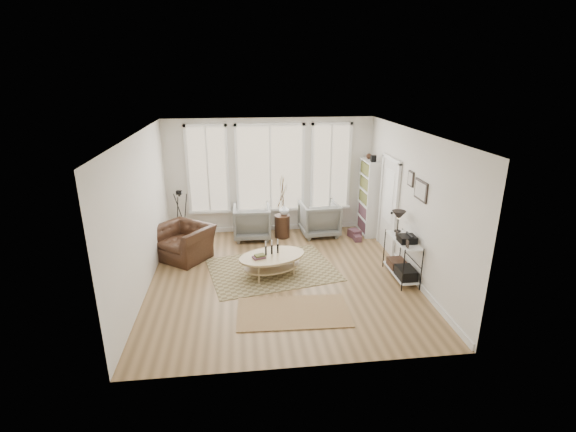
{
  "coord_description": "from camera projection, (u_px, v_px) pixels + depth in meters",
  "views": [
    {
      "loc": [
        -0.77,
        -7.55,
        3.92
      ],
      "look_at": [
        0.2,
        0.6,
        1.1
      ],
      "focal_mm": 26.0,
      "sensor_mm": 36.0,
      "label": 1
    }
  ],
  "objects": [
    {
      "name": "door",
      "position": [
        389.0,
        203.0,
        9.45
      ],
      "size": [
        0.09,
        1.06,
        2.22
      ],
      "color": "silver",
      "rests_on": "ground"
    },
    {
      "name": "wall_art",
      "position": [
        418.0,
        187.0,
        7.88
      ],
      "size": [
        0.04,
        0.88,
        0.44
      ],
      "color": "black",
      "rests_on": "ground"
    },
    {
      "name": "armchair_right",
      "position": [
        319.0,
        219.0,
        10.55
      ],
      "size": [
        0.99,
        1.01,
        0.86
      ],
      "primitive_type": "imported",
      "rotation": [
        0.0,
        0.0,
        3.22
      ],
      "color": "gray",
      "rests_on": "ground"
    },
    {
      "name": "low_shelf",
      "position": [
        402.0,
        254.0,
        8.27
      ],
      "size": [
        0.38,
        1.08,
        1.3
      ],
      "color": "white",
      "rests_on": "ground"
    },
    {
      "name": "bay_window",
      "position": [
        270.0,
        170.0,
        10.48
      ],
      "size": [
        4.14,
        0.12,
        2.24
      ],
      "color": "tan",
      "rests_on": "ground"
    },
    {
      "name": "book_stack_far",
      "position": [
        357.0,
        238.0,
        10.24
      ],
      "size": [
        0.17,
        0.22,
        0.14
      ],
      "primitive_type": "cube",
      "rotation": [
        0.0,
        0.0,
        0.01
      ],
      "color": "maroon",
      "rests_on": "ground"
    },
    {
      "name": "rug_runner",
      "position": [
        293.0,
        312.0,
        7.2
      ],
      "size": [
        1.97,
        1.15,
        0.01
      ],
      "primitive_type": "cube",
      "rotation": [
        0.0,
        0.0,
        -0.04
      ],
      "color": "brown",
      "rests_on": "ground"
    },
    {
      "name": "side_table",
      "position": [
        282.0,
        208.0,
        10.29
      ],
      "size": [
        0.38,
        0.38,
        1.6
      ],
      "color": "#3A2317",
      "rests_on": "ground"
    },
    {
      "name": "accent_chair",
      "position": [
        184.0,
        242.0,
        9.25
      ],
      "size": [
        1.52,
        1.49,
        0.74
      ],
      "primitive_type": "imported",
      "rotation": [
        0.0,
        0.0,
        -0.65
      ],
      "color": "#3A2317",
      "rests_on": "ground"
    },
    {
      "name": "vase",
      "position": [
        284.0,
        210.0,
        10.38
      ],
      "size": [
        0.31,
        0.31,
        0.26
      ],
      "primitive_type": "imported",
      "rotation": [
        0.0,
        0.0,
        0.33
      ],
      "color": "silver",
      "rests_on": "side_table"
    },
    {
      "name": "room",
      "position": [
        282.0,
        210.0,
        8.02
      ],
      "size": [
        5.5,
        5.54,
        2.9
      ],
      "color": "#967449",
      "rests_on": "ground"
    },
    {
      "name": "armchair_left",
      "position": [
        252.0,
        222.0,
        10.35
      ],
      "size": [
        0.91,
        0.94,
        0.84
      ],
      "primitive_type": "imported",
      "rotation": [
        0.0,
        0.0,
        3.12
      ],
      "color": "gray",
      "rests_on": "ground"
    },
    {
      "name": "rug_main",
      "position": [
        272.0,
        269.0,
        8.78
      ],
      "size": [
        2.89,
        2.39,
        0.01
      ],
      "primitive_type": "cube",
      "rotation": [
        0.0,
        0.0,
        0.2
      ],
      "color": "brown",
      "rests_on": "ground"
    },
    {
      "name": "coffee_table",
      "position": [
        272.0,
        260.0,
        8.44
      ],
      "size": [
        1.58,
        1.27,
        0.63
      ],
      "color": "tan",
      "rests_on": "ground"
    },
    {
      "name": "tripod_camera",
      "position": [
        181.0,
        218.0,
        10.06
      ],
      "size": [
        0.45,
        0.45,
        1.29
      ],
      "color": "black",
      "rests_on": "ground"
    },
    {
      "name": "book_stack_near",
      "position": [
        354.0,
        233.0,
        10.49
      ],
      "size": [
        0.33,
        0.37,
        0.19
      ],
      "primitive_type": "cube",
      "rotation": [
        0.0,
        0.0,
        0.38
      ],
      "color": "maroon",
      "rests_on": "ground"
    },
    {
      "name": "bookcase",
      "position": [
        368.0,
        197.0,
        10.5
      ],
      "size": [
        0.31,
        0.85,
        2.06
      ],
      "color": "white",
      "rests_on": "ground"
    }
  ]
}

